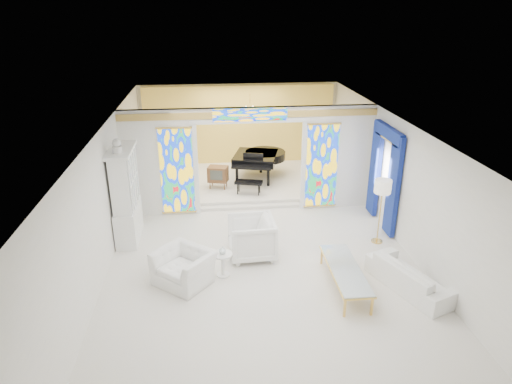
{
  "coord_description": "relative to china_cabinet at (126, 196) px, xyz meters",
  "views": [
    {
      "loc": [
        -1.15,
        -10.06,
        5.52
      ],
      "look_at": [
        -0.03,
        0.2,
        1.29
      ],
      "focal_mm": 32.0,
      "sensor_mm": 36.0,
      "label": 1
    }
  ],
  "objects": [
    {
      "name": "ceiling",
      "position": [
        3.22,
        -0.6,
        1.83
      ],
      "size": [
        7.0,
        12.0,
        0.02
      ],
      "primitive_type": "cube",
      "color": "white",
      "rests_on": "wall_back"
    },
    {
      "name": "sofa",
      "position": [
        6.17,
        -2.93,
        -0.88
      ],
      "size": [
        1.45,
        2.16,
        0.59
      ],
      "primitive_type": "imported",
      "rotation": [
        0.0,
        0.0,
        1.93
      ],
      "color": "white",
      "rests_on": "floor"
    },
    {
      "name": "floor_lamp",
      "position": [
        6.2,
        -0.89,
        0.25
      ],
      "size": [
        0.5,
        0.5,
        1.66
      ],
      "rotation": [
        0.0,
        0.0,
        0.29
      ],
      "color": "gold",
      "rests_on": "floor"
    },
    {
      "name": "partition_wall",
      "position": [
        3.22,
        1.4,
        0.48
      ],
      "size": [
        7.0,
        0.22,
        3.0
      ],
      "color": "silver",
      "rests_on": "floor"
    },
    {
      "name": "coffee_table",
      "position": [
        4.8,
        -2.75,
        -0.75
      ],
      "size": [
        0.67,
        2.08,
        0.46
      ],
      "rotation": [
        0.0,
        0.0,
        -0.02
      ],
      "color": "silver",
      "rests_on": "floor"
    },
    {
      "name": "armchair_left",
      "position": [
        1.45,
        -2.19,
        -0.8
      ],
      "size": [
        1.5,
        1.48,
        0.73
      ],
      "primitive_type": "imported",
      "rotation": [
        0.0,
        0.0,
        -0.7
      ],
      "color": "white",
      "rests_on": "floor"
    },
    {
      "name": "floor",
      "position": [
        3.22,
        -0.6,
        -1.17
      ],
      "size": [
        12.0,
        12.0,
        0.0
      ],
      "primitive_type": "plane",
      "color": "silver",
      "rests_on": "ground"
    },
    {
      "name": "alcove_platform",
      "position": [
        3.22,
        3.5,
        -1.08
      ],
      "size": [
        6.8,
        3.8,
        0.18
      ],
      "primitive_type": "cube",
      "color": "silver",
      "rests_on": "floor"
    },
    {
      "name": "gold_curtain_back",
      "position": [
        3.22,
        5.28,
        0.33
      ],
      "size": [
        6.7,
        0.1,
        2.9
      ],
      "primitive_type": "cube",
      "color": "gold",
      "rests_on": "wall_back"
    },
    {
      "name": "china_cabinet",
      "position": [
        0.0,
        0.0,
        0.0
      ],
      "size": [
        0.56,
        1.46,
        2.72
      ],
      "color": "white",
      "rests_on": "floor"
    },
    {
      "name": "tv_console",
      "position": [
        2.34,
        2.79,
        -0.54
      ],
      "size": [
        0.69,
        0.56,
        0.7
      ],
      "rotation": [
        0.0,
        0.0,
        -0.28
      ],
      "color": "brown",
      "rests_on": "alcove_platform"
    },
    {
      "name": "grand_piano",
      "position": [
        3.75,
        3.58,
        -0.3
      ],
      "size": [
        2.02,
        2.66,
        1.02
      ],
      "rotation": [
        0.0,
        0.0,
        -0.26
      ],
      "color": "black",
      "rests_on": "alcove_platform"
    },
    {
      "name": "stained_glass_left",
      "position": [
        1.19,
        1.29,
        0.13
      ],
      "size": [
        0.9,
        0.04,
        2.4
      ],
      "primitive_type": "cube",
      "color": "gold",
      "rests_on": "partition_wall"
    },
    {
      "name": "chandelier",
      "position": [
        3.42,
        3.4,
        1.38
      ],
      "size": [
        0.48,
        0.48,
        0.3
      ],
      "primitive_type": "cylinder",
      "color": "gold",
      "rests_on": "ceiling"
    },
    {
      "name": "wall_front",
      "position": [
        3.22,
        -6.6,
        0.33
      ],
      "size": [
        7.0,
        0.02,
        3.0
      ],
      "primitive_type": "cube",
      "color": "silver",
      "rests_on": "floor"
    },
    {
      "name": "vase",
      "position": [
        2.28,
        -2.01,
        -0.54
      ],
      "size": [
        0.2,
        0.2,
        0.17
      ],
      "primitive_type": "imported",
      "rotation": [
        0.0,
        0.0,
        0.3
      ],
      "color": "white",
      "rests_on": "side_table"
    },
    {
      "name": "wall_left",
      "position": [
        -0.28,
        -0.6,
        0.33
      ],
      "size": [
        0.02,
        12.0,
        3.0
      ],
      "primitive_type": "cube",
      "color": "silver",
      "rests_on": "floor"
    },
    {
      "name": "stained_glass_transom",
      "position": [
        3.22,
        1.29,
        1.65
      ],
      "size": [
        2.0,
        0.04,
        0.34
      ],
      "primitive_type": "cube",
      "color": "gold",
      "rests_on": "partition_wall"
    },
    {
      "name": "wall_right",
      "position": [
        6.72,
        -0.6,
        0.33
      ],
      "size": [
        0.02,
        12.0,
        3.0
      ],
      "primitive_type": "cube",
      "color": "silver",
      "rests_on": "floor"
    },
    {
      "name": "side_table",
      "position": [
        2.28,
        -2.01,
        -0.81
      ],
      "size": [
        0.56,
        0.56,
        0.54
      ],
      "rotation": [
        0.0,
        0.0,
        -0.34
      ],
      "color": "white",
      "rests_on": "floor"
    },
    {
      "name": "stained_glass_right",
      "position": [
        5.25,
        1.29,
        0.13
      ],
      "size": [
        0.9,
        0.04,
        2.4
      ],
      "primitive_type": "cube",
      "color": "gold",
      "rests_on": "partition_wall"
    },
    {
      "name": "wall_back",
      "position": [
        3.22,
        5.4,
        0.33
      ],
      "size": [
        7.0,
        0.02,
        3.0
      ],
      "primitive_type": "cube",
      "color": "silver",
      "rests_on": "floor"
    },
    {
      "name": "blue_drapes",
      "position": [
        6.62,
        0.1,
        0.41
      ],
      "size": [
        0.14,
        1.85,
        2.65
      ],
      "color": "navy",
      "rests_on": "wall_right"
    },
    {
      "name": "armchair_right",
      "position": [
        2.99,
        -1.24,
        -0.69
      ],
      "size": [
        1.1,
        1.07,
        0.96
      ],
      "primitive_type": "imported",
      "rotation": [
        0.0,
        0.0,
        -1.53
      ],
      "color": "white",
      "rests_on": "floor"
    }
  ]
}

